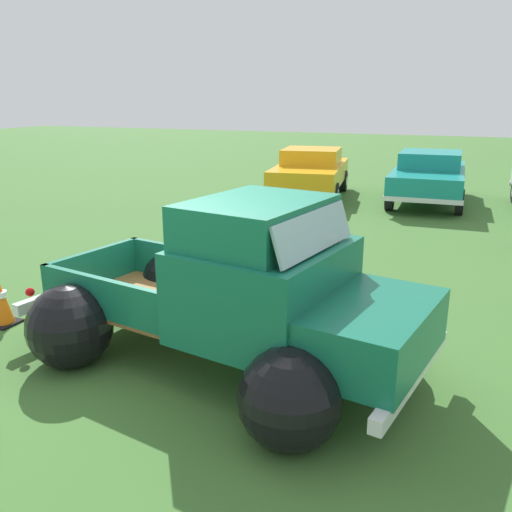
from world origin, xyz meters
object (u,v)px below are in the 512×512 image
show_car_1 (429,175)px  lane_cone_1 (1,302)px  lane_cone_0 (216,269)px  vintage_pickup_truck (244,305)px  show_car_0 (311,171)px

show_car_1 → lane_cone_1: (-4.28, -11.14, -0.47)m
lane_cone_0 → lane_cone_1: size_ratio=1.00×
vintage_pickup_truck → show_car_0: size_ratio=1.10×
show_car_0 → lane_cone_1: 10.79m
vintage_pickup_truck → lane_cone_1: (-3.46, -0.11, -0.45)m
show_car_1 → lane_cone_1: 11.95m
lane_cone_0 → lane_cone_1: bearing=-129.6°
show_car_0 → lane_cone_1: show_car_0 is taller
show_car_0 → show_car_1: 3.38m
vintage_pickup_truck → show_car_0: vintage_pickup_truck is taller
lane_cone_0 → vintage_pickup_truck: bearing=-56.6°
show_car_1 → lane_cone_1: show_car_1 is taller
vintage_pickup_truck → show_car_0: bearing=113.0°
show_car_0 → show_car_1: same height
show_car_0 → vintage_pickup_truck: bearing=4.9°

